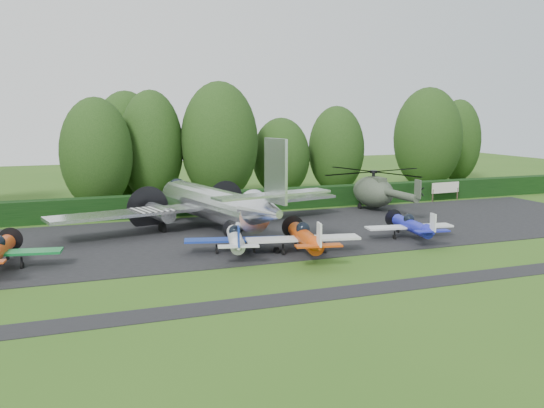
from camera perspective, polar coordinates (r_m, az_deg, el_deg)
name	(u,v)px	position (r m, az deg, el deg)	size (l,w,h in m)	color
ground	(284,267)	(37.68, 1.10, -5.97)	(160.00, 160.00, 0.00)	#305919
apron	(235,236)	(46.85, -3.48, -3.03)	(70.00, 18.00, 0.01)	black
taxiway_verge	(326,295)	(32.41, 5.11, -8.49)	(70.00, 2.00, 0.00)	black
hedgerow	(200,214)	(57.26, -6.78, -0.90)	(90.00, 1.60, 2.00)	black
transport_plane	(212,204)	(48.48, -5.63, 0.04)	(25.19, 19.32, 8.07)	silver
light_plane_white	(235,239)	(40.73, -3.48, -3.28)	(6.83, 7.18, 2.62)	silver
light_plane_orange	(305,237)	(40.45, 3.11, -3.16)	(7.71, 8.10, 2.96)	#BC3E0B
light_plane_blue	(412,226)	(46.48, 13.02, -2.00)	(6.72, 7.07, 2.58)	#1C21A9
helicopter	(374,189)	(59.36, 9.54, 1.41)	(11.97, 14.02, 3.86)	#394434
sign_board	(445,188)	(67.09, 16.01, 1.42)	(3.57, 0.13, 2.01)	#3F3326
tree_1	(281,157)	(68.30, 0.85, 4.44)	(6.50, 6.50, 8.79)	black
tree_2	(219,142)	(64.06, -4.97, 5.83)	(8.11, 8.11, 12.61)	black
tree_3	(336,150)	(71.39, 6.07, 5.12)	(6.52, 6.52, 10.12)	black
tree_4	(458,141)	(86.16, 17.13, 5.72)	(5.98, 5.98, 11.06)	black
tree_6	(126,145)	(67.98, -13.54, 5.41)	(7.40, 7.40, 11.71)	black
tree_8	(428,138)	(76.93, 14.46, 6.00)	(8.31, 8.31, 12.38)	black
tree_9	(96,154)	(61.19, -16.20, 4.57)	(6.95, 6.95, 10.90)	black
tree_11	(151,147)	(64.28, -11.30, 5.30)	(6.60, 6.60, 11.71)	black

